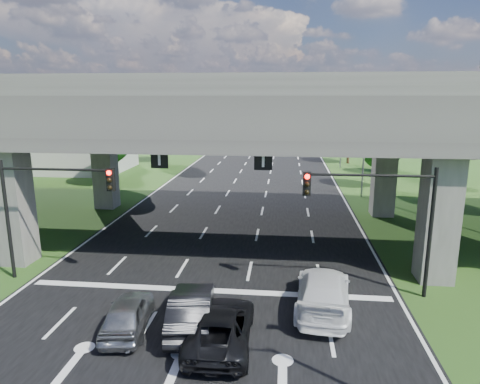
% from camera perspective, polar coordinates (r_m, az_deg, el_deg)
% --- Properties ---
extents(ground, '(160.00, 160.00, 0.00)m').
position_cam_1_polar(ground, '(17.73, -6.55, -17.87)').
color(ground, '#284416').
rests_on(ground, ground).
extents(road, '(18.00, 120.00, 0.03)m').
position_cam_1_polar(road, '(26.67, -1.87, -6.97)').
color(road, black).
rests_on(road, ground).
extents(overpass, '(80.00, 15.00, 10.00)m').
position_cam_1_polar(overpass, '(27.12, -1.40, 10.44)').
color(overpass, '#3B3835').
rests_on(overpass, ground).
extents(warehouse, '(20.00, 10.00, 4.00)m').
position_cam_1_polar(warehouse, '(58.37, -24.43, 4.71)').
color(warehouse, '#9E9E99').
rests_on(warehouse, ground).
extents(signal_right, '(5.76, 0.54, 6.00)m').
position_cam_1_polar(signal_right, '(19.88, 18.40, -1.95)').
color(signal_right, black).
rests_on(signal_right, ground).
extents(signal_left, '(5.76, 0.54, 6.00)m').
position_cam_1_polar(signal_left, '(22.49, -24.40, -0.79)').
color(signal_left, black).
rests_on(signal_left, ground).
extents(streetlight_far, '(3.38, 0.25, 10.00)m').
position_cam_1_polar(streetlight_far, '(39.54, 15.79, 7.68)').
color(streetlight_far, gray).
rests_on(streetlight_far, ground).
extents(streetlight_beyond, '(3.38, 0.25, 10.00)m').
position_cam_1_polar(streetlight_beyond, '(55.35, 13.08, 9.14)').
color(streetlight_beyond, gray).
rests_on(streetlight_beyond, ground).
extents(tree_left_near, '(4.50, 4.50, 7.80)m').
position_cam_1_polar(tree_left_near, '(44.64, -17.10, 6.80)').
color(tree_left_near, black).
rests_on(tree_left_near, ground).
extents(tree_left_mid, '(3.91, 3.90, 6.76)m').
position_cam_1_polar(tree_left_mid, '(53.20, -16.70, 7.00)').
color(tree_left_mid, black).
rests_on(tree_left_mid, ground).
extents(tree_left_far, '(4.80, 4.80, 8.32)m').
position_cam_1_polar(tree_left_far, '(59.33, -10.16, 8.81)').
color(tree_left_far, black).
rests_on(tree_left_far, ground).
extents(tree_right_near, '(4.20, 4.20, 7.28)m').
position_cam_1_polar(tree_right_near, '(44.14, 18.63, 6.21)').
color(tree_right_near, black).
rests_on(tree_right_near, ground).
extents(tree_right_mid, '(3.91, 3.90, 6.76)m').
position_cam_1_polar(tree_right_mid, '(52.61, 19.98, 6.71)').
color(tree_right_mid, black).
rests_on(tree_right_mid, ground).
extents(tree_right_far, '(4.50, 4.50, 7.80)m').
position_cam_1_polar(tree_right_far, '(59.63, 14.46, 8.31)').
color(tree_right_far, black).
rests_on(tree_right_far, ground).
extents(car_silver, '(2.10, 4.14, 1.35)m').
position_cam_1_polar(car_silver, '(17.87, -14.69, -15.39)').
color(car_silver, gray).
rests_on(car_silver, road).
extents(car_dark, '(2.18, 4.77, 1.52)m').
position_cam_1_polar(car_dark, '(17.56, -6.51, -15.25)').
color(car_dark, black).
rests_on(car_dark, road).
extents(car_white, '(2.75, 5.71, 1.60)m').
position_cam_1_polar(car_white, '(19.07, 11.02, -12.89)').
color(car_white, silver).
rests_on(car_white, road).
extents(car_trailing, '(2.38, 4.96, 1.36)m').
position_cam_1_polar(car_trailing, '(16.51, -2.56, -17.42)').
color(car_trailing, black).
rests_on(car_trailing, road).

